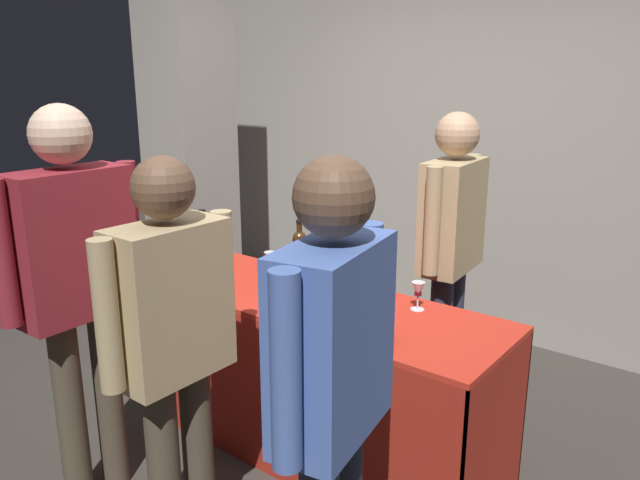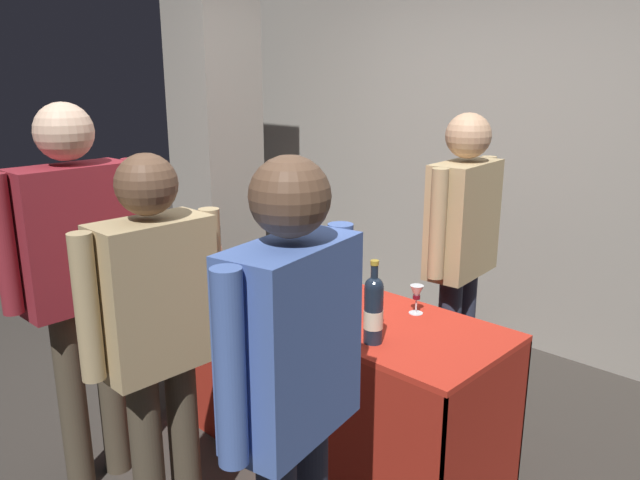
{
  "view_description": "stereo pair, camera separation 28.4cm",
  "coord_description": "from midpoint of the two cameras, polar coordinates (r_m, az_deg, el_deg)",
  "views": [
    {
      "loc": [
        1.68,
        -2.16,
        1.85
      ],
      "look_at": [
        0.0,
        0.0,
        1.1
      ],
      "focal_mm": 34.56,
      "sensor_mm": 36.0,
      "label": 1
    },
    {
      "loc": [
        1.9,
        -1.98,
        1.85
      ],
      "look_at": [
        0.0,
        0.0,
        1.1
      ],
      "focal_mm": 34.56,
      "sensor_mm": 36.0,
      "label": 2
    }
  ],
  "objects": [
    {
      "name": "taster_foreground_left",
      "position": [
        1.82,
        -3.4,
        -12.94
      ],
      "size": [
        0.29,
        0.6,
        1.64
      ],
      "rotation": [
        0.0,
        0.0,
        1.75
      ],
      "color": "#2D3347",
      "rests_on": "ground_plane"
    },
    {
      "name": "ground_plane",
      "position": [
        3.3,
        -2.6,
        -18.72
      ],
      "size": [
        12.0,
        12.0,
        0.0
      ],
      "primitive_type": "plane",
      "color": "#38332D"
    },
    {
      "name": "wine_glass_near_taster",
      "position": [
        3.09,
        -11.73,
        -2.92
      ],
      "size": [
        0.07,
        0.07,
        0.14
      ],
      "color": "silver",
      "rests_on": "tasting_table"
    },
    {
      "name": "display_bottle_3",
      "position": [
        3.04,
        -3.23,
        -1.9
      ],
      "size": [
        0.07,
        0.07,
        0.36
      ],
      "color": "black",
      "rests_on": "tasting_table"
    },
    {
      "name": "brochure_stand",
      "position": [
        2.88,
        -6.45,
        -4.82
      ],
      "size": [
        0.17,
        0.03,
        0.13
      ],
      "primitive_type": "cube",
      "rotation": [
        0.03,
        0.0,
        3.03
      ],
      "color": "silver",
      "rests_on": "tasting_table"
    },
    {
      "name": "display_bottle_1",
      "position": [
        3.33,
        -13.12,
        -0.76
      ],
      "size": [
        0.08,
        0.08,
        0.36
      ],
      "color": "#192333",
      "rests_on": "tasting_table"
    },
    {
      "name": "wine_glass_near_vendor",
      "position": [
        3.25,
        -7.15,
        -1.85
      ],
      "size": [
        0.06,
        0.06,
        0.14
      ],
      "color": "silver",
      "rests_on": "tasting_table"
    },
    {
      "name": "taster_foreground_right",
      "position": [
        2.31,
        -16.96,
        -8.42
      ],
      "size": [
        0.22,
        0.58,
        1.58
      ],
      "rotation": [
        0.0,
        0.0,
        1.56
      ],
      "color": "#4C4233",
      "rests_on": "ground_plane"
    },
    {
      "name": "concrete_pillar",
      "position": [
        4.55,
        -13.86,
        9.68
      ],
      "size": [
        0.49,
        0.49,
        2.87
      ],
      "primitive_type": "cube",
      "color": "gray",
      "rests_on": "ground_plane"
    },
    {
      "name": "display_bottle_2",
      "position": [
        2.92,
        -2.8,
        -2.84
      ],
      "size": [
        0.07,
        0.07,
        0.34
      ],
      "color": "#192333",
      "rests_on": "tasting_table"
    },
    {
      "name": "wine_glass_mid",
      "position": [
        2.81,
        6.23,
        -4.74
      ],
      "size": [
        0.06,
        0.06,
        0.13
      ],
      "color": "silver",
      "rests_on": "tasting_table"
    },
    {
      "name": "back_partition",
      "position": [
        4.42,
        13.74,
        7.46
      ],
      "size": [
        6.15,
        0.12,
        2.55
      ],
      "primitive_type": "cube",
      "color": "#9E998E",
      "rests_on": "ground_plane"
    },
    {
      "name": "display_bottle_0",
      "position": [
        3.19,
        -4.45,
        -1.37
      ],
      "size": [
        0.07,
        0.07,
        0.32
      ],
      "color": "#38230F",
      "rests_on": "tasting_table"
    },
    {
      "name": "taster_foreground_centre",
      "position": [
        2.77,
        -24.47,
        -2.7
      ],
      "size": [
        0.24,
        0.65,
        1.73
      ],
      "rotation": [
        0.0,
        0.0,
        1.59
      ],
      "color": "#4C4233",
      "rests_on": "ground_plane"
    },
    {
      "name": "featured_wine_bottle",
      "position": [
        2.47,
        2.74,
        -6.23
      ],
      "size": [
        0.08,
        0.08,
        0.34
      ],
      "color": "#192333",
      "rests_on": "tasting_table"
    },
    {
      "name": "tasting_table",
      "position": [
        3.03,
        -2.72,
        -10.21
      ],
      "size": [
        1.82,
        0.64,
        0.8
      ],
      "color": "red",
      "rests_on": "ground_plane"
    },
    {
      "name": "vendor_presenter",
      "position": [
        3.3,
        9.68,
        0.19
      ],
      "size": [
        0.25,
        0.62,
        1.66
      ],
      "rotation": [
        0.0,
        0.0,
        -1.49
      ],
      "color": "#2D3347",
      "rests_on": "ground_plane"
    }
  ]
}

